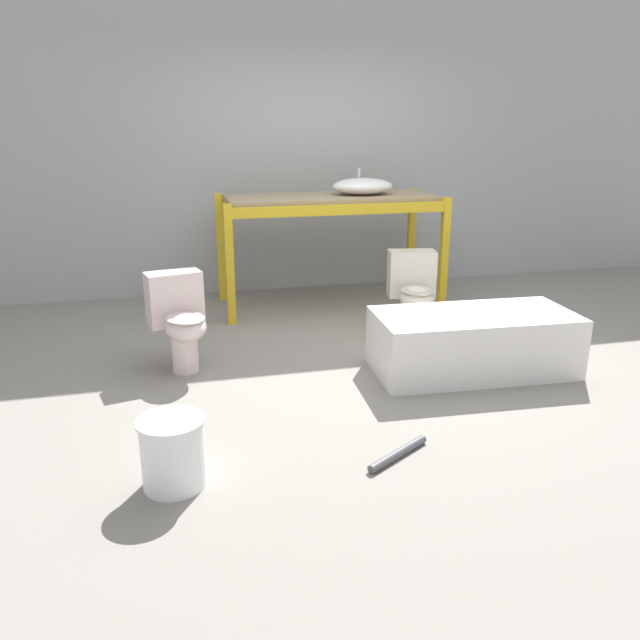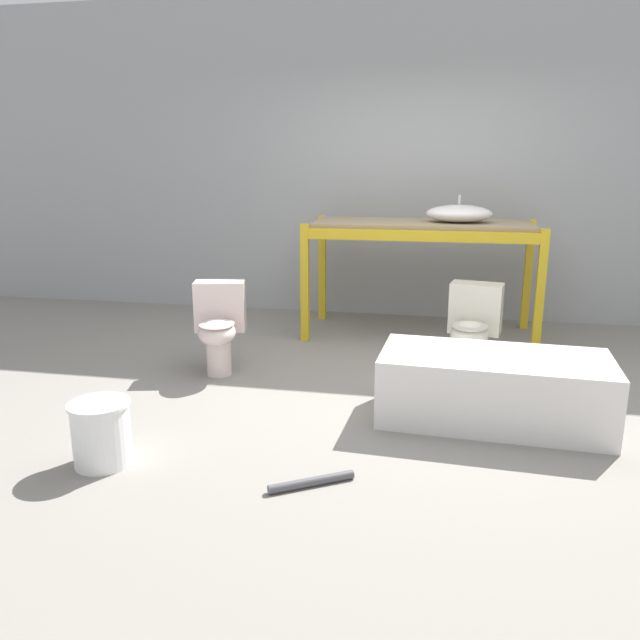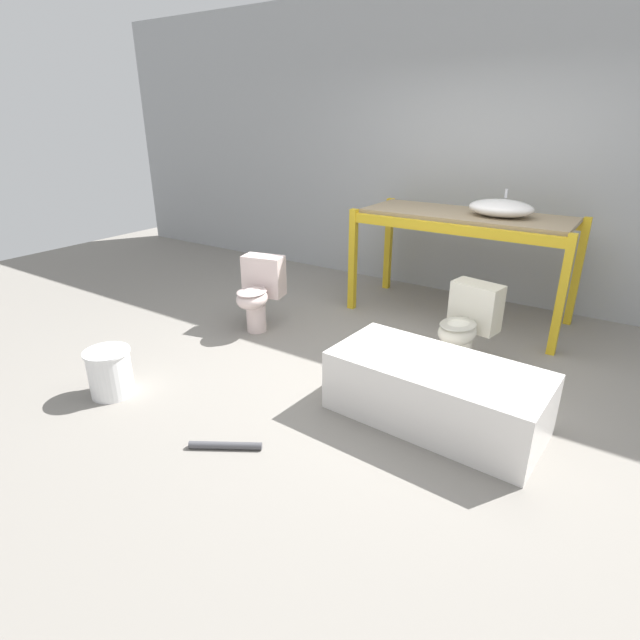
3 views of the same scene
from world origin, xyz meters
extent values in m
plane|color=gray|center=(0.00, 0.00, 0.00)|extent=(12.00, 12.00, 0.00)
cube|color=#9EA0A3|center=(0.00, 2.23, 1.60)|extent=(10.80, 0.08, 3.20)
cube|color=gold|center=(-0.88, 1.07, 0.53)|extent=(0.07, 0.07, 1.06)
cube|color=gold|center=(1.13, 1.07, 0.53)|extent=(0.07, 0.07, 1.06)
cube|color=gold|center=(-0.88, 1.89, 0.53)|extent=(0.07, 0.07, 1.06)
cube|color=gold|center=(1.13, 1.89, 0.53)|extent=(0.07, 0.07, 1.06)
cube|color=gold|center=(0.12, 1.07, 0.98)|extent=(2.01, 0.06, 0.09)
cube|color=gold|center=(0.12, 1.89, 0.98)|extent=(2.01, 0.06, 0.09)
cube|color=#998466|center=(0.12, 1.48, 1.04)|extent=(1.94, 0.75, 0.04)
ellipsoid|color=white|center=(0.44, 1.47, 1.14)|extent=(0.58, 0.43, 0.16)
cylinder|color=silver|center=(0.44, 1.59, 1.26)|extent=(0.02, 0.02, 0.08)
cube|color=white|center=(0.67, -0.47, 0.22)|extent=(1.44, 0.74, 0.43)
cube|color=beige|center=(0.67, -0.47, 0.35)|extent=(1.35, 0.65, 0.18)
cylinder|color=silver|center=(-1.33, 0.02, 0.13)|extent=(0.19, 0.19, 0.27)
ellipsoid|color=silver|center=(-1.32, -0.04, 0.35)|extent=(0.35, 0.41, 0.19)
ellipsoid|color=#BBA7A3|center=(-1.32, -0.04, 0.42)|extent=(0.34, 0.39, 0.03)
cube|color=silver|center=(-1.38, 0.22, 0.50)|extent=(0.42, 0.28, 0.39)
cylinder|color=silver|center=(0.55, 0.33, 0.13)|extent=(0.19, 0.19, 0.27)
ellipsoid|color=silver|center=(0.54, 0.27, 0.35)|extent=(0.34, 0.40, 0.19)
ellipsoid|color=#B3AF9F|center=(0.54, 0.27, 0.42)|extent=(0.33, 0.38, 0.03)
cube|color=silver|center=(0.59, 0.53, 0.50)|extent=(0.42, 0.27, 0.39)
cylinder|color=white|center=(-1.45, -1.48, 0.18)|extent=(0.31, 0.31, 0.36)
cylinder|color=white|center=(-1.45, -1.48, 0.35)|extent=(0.33, 0.33, 0.02)
cylinder|color=#4C4C51|center=(-0.29, -1.50, 0.02)|extent=(0.41, 0.28, 0.05)
camera|label=1|loc=(-1.41, -4.26, 1.71)|focal=35.00mm
camera|label=2|loc=(0.30, -4.29, 1.62)|focal=35.00mm
camera|label=3|loc=(1.64, -3.31, 1.93)|focal=28.00mm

